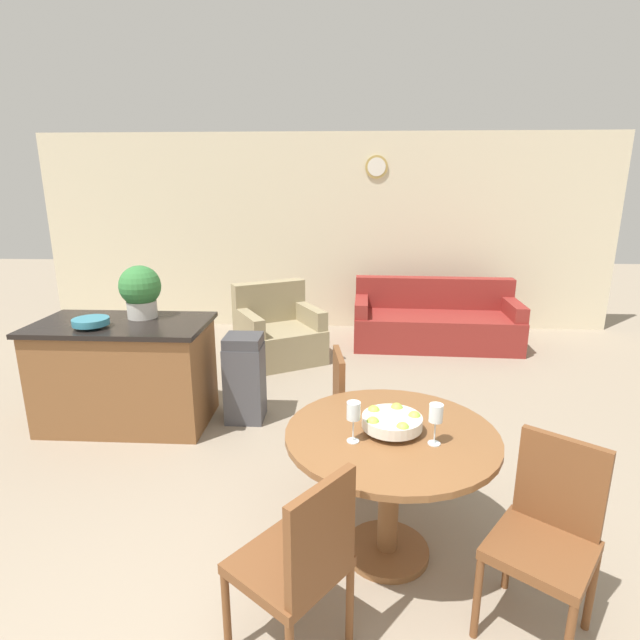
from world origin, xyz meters
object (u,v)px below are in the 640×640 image
Objects in this scene: dining_table at (390,461)px; kitchen_island at (126,373)px; trash_bin at (245,378)px; couch at (435,323)px; dining_chair_far_side at (355,409)px; dining_chair_near_right at (548,529)px; armchair at (278,335)px; teal_bowl at (91,322)px; potted_plant at (140,290)px; wine_glass_right at (436,415)px; wine_glass_left at (354,413)px; fruit_bowl at (392,421)px; dining_chair_near_left at (300,560)px.

dining_table is 0.79× the size of kitchen_island.
couch is at bearing 47.99° from trash_bin.
dining_chair_far_side is 3.28m from couch.
armchair is (-1.73, 3.64, -0.22)m from dining_chair_near_right.
potted_plant is at bearing 49.20° from teal_bowl.
wine_glass_right reaches higher than armchair.
dining_chair_near_right is 3.46m from potted_plant.
kitchen_island reaches higher than armchair.
wine_glass_left is at bearing -62.02° from trash_bin.
teal_bowl is at bearing -130.80° from potted_plant.
teal_bowl is 0.24× the size of armchair.
potted_plant is 0.58× the size of trash_bin.
wine_glass_left is 3.49m from armchair.
couch is at bearing 37.19° from potted_plant.
dining_chair_near_right reaches higher than trash_bin.
couch is (2.90, 2.20, -0.87)m from potted_plant.
dining_table is at bearing -35.28° from kitchen_island.
wine_glass_left reaches higher than kitchen_island.
potted_plant is (-2.21, 1.79, 0.23)m from wine_glass_right.
couch is (0.90, 3.87, -0.30)m from dining_table.
potted_plant reaches higher than armchair.
armchair is at bearing 57.71° from kitchen_island.
dining_chair_far_side is 2.60m from armchair.
potted_plant reaches higher than dining_chair_near_right.
trash_bin is 1.59m from armchair.
dining_table is 2.61m from kitchen_island.
fruit_bowl is at bearing 91.48° from dining_table.
potted_plant is (-1.80, 1.78, 0.23)m from wine_glass_left.
potted_plant is 3.75m from couch.
kitchen_island is 1.22× the size of armchair.
dining_table is 5.21× the size of wine_glass_left.
wine_glass_right is at bearing -29.54° from dining_table.
wine_glass_right is at bearing 15.48° from dining_chair_far_side.
kitchen_island is at bearing -118.03° from dining_chair_far_side.
couch is at bearing -10.87° from armchair.
trash_bin is 0.37× the size of couch.
dining_chair_far_side is 0.44× the size of couch.
wine_glass_left reaches higher than armchair.
fruit_bowl is (-0.68, 0.43, 0.30)m from dining_chair_near_right.
teal_bowl is (-2.09, 1.45, 0.04)m from wine_glass_left.
trash_bin is (-0.70, 2.30, -0.14)m from dining_chair_near_left.
kitchen_island is at bearing -127.55° from potted_plant.
armchair is (-1.05, 3.22, -0.29)m from dining_table.
dining_chair_far_side is at bearing 102.86° from dining_table.
potted_plant is 0.22× the size of couch.
teal_bowl is (-0.16, -0.17, 0.50)m from kitchen_island.
dining_chair_far_side is 1.20× the size of trash_bin.
dining_chair_near_right is at bearing -30.68° from teal_bowl.
couch is at bearing 153.23° from dining_chair_far_side.
wine_glass_right reaches higher than kitchen_island.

